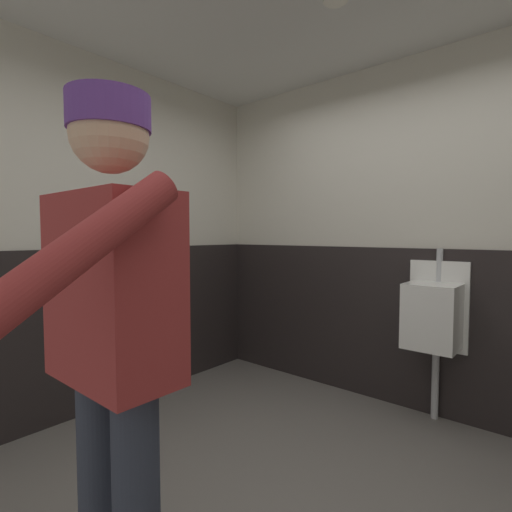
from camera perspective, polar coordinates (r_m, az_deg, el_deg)
name	(u,v)px	position (r m, az deg, el deg)	size (l,w,h in m)	color
wall_back	(416,235)	(3.18, 22.93, 2.98)	(4.27, 0.12, 2.68)	beige
wall_left	(95,235)	(3.18, -22.98, 2.98)	(0.12, 3.68, 2.68)	beige
wainscot_band_back	(411,329)	(3.19, 22.24, -10.07)	(3.67, 0.03, 1.24)	black
wainscot_band_left	(102,328)	(3.20, -22.08, -10.03)	(0.03, 3.08, 1.24)	black
urinal_solo	(433,315)	(2.97, 25.08, -7.99)	(0.40, 0.34, 1.24)	white
person	(111,328)	(1.28, -20.88, -10.05)	(0.66, 0.60, 1.76)	#2D3342
hand_dryer	(132,265)	(3.13, -18.16, -1.24)	(0.24, 0.23, 0.28)	silver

